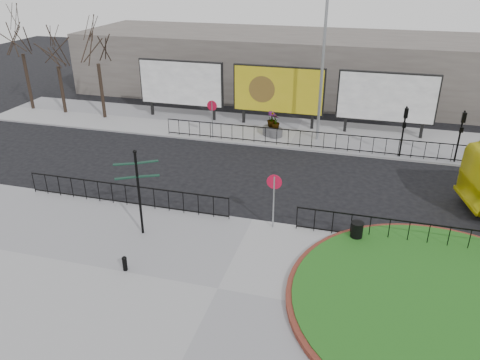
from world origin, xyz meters
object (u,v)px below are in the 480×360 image
(bollard, at_px, (125,263))
(planter_b, at_px, (275,128))
(litter_bin, at_px, (357,232))
(planter_a, at_px, (271,127))
(lamp_post, at_px, (323,65))
(billboard_mid, at_px, (278,90))
(fingerpost_sign, at_px, (138,184))

(bollard, height_order, planter_b, planter_b)
(litter_bin, distance_m, planter_a, 13.06)
(planter_a, bearing_deg, litter_bin, -62.65)
(lamp_post, bearing_deg, planter_b, -175.81)
(billboard_mid, xyz_separation_m, planter_b, (0.30, -2.17, -1.95))
(fingerpost_sign, relative_size, planter_a, 2.38)
(billboard_mid, relative_size, bollard, 10.36)
(fingerpost_sign, distance_m, bollard, 3.25)
(bollard, distance_m, planter_a, 16.03)
(fingerpost_sign, distance_m, planter_a, 13.71)
(fingerpost_sign, bearing_deg, lamp_post, 42.00)
(billboard_mid, height_order, lamp_post, lamp_post)
(billboard_mid, bearing_deg, bollard, -96.84)
(billboard_mid, xyz_separation_m, bollard, (-2.14, -17.86, -2.15))
(planter_b, bearing_deg, billboard_mid, 97.87)
(fingerpost_sign, bearing_deg, billboard_mid, 55.16)
(fingerpost_sign, bearing_deg, litter_bin, -13.59)
(planter_b, bearing_deg, litter_bin, -63.44)
(lamp_post, relative_size, bollard, 15.42)
(bollard, bearing_deg, billboard_mid, 83.16)
(billboard_mid, relative_size, fingerpost_sign, 1.65)
(litter_bin, relative_size, planter_b, 0.59)
(lamp_post, xyz_separation_m, planter_a, (-3.01, -0.00, -4.16))
(planter_a, bearing_deg, planter_b, -33.47)
(planter_a, height_order, planter_b, planter_a)
(billboard_mid, distance_m, planter_a, 2.76)
(bollard, bearing_deg, planter_b, 81.15)
(fingerpost_sign, bearing_deg, planter_b, 52.31)
(lamp_post, distance_m, planter_b, 4.98)
(lamp_post, relative_size, planter_b, 6.26)
(bollard, bearing_deg, fingerpost_sign, 101.91)
(bollard, distance_m, litter_bin, 9.20)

